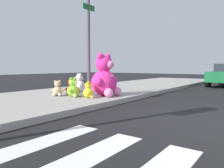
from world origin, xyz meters
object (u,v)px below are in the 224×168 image
(plush_yellow, at_px, (89,91))
(plush_tan, at_px, (57,90))
(plush_teal, at_px, (97,87))
(plush_white, at_px, (79,85))
(plush_lime, at_px, (74,89))
(sign_pole, at_px, (89,45))
(plush_pink_large, at_px, (105,79))
(plush_red, at_px, (71,89))

(plush_yellow, height_order, plush_tan, plush_tan)
(plush_teal, relative_size, plush_white, 0.68)
(plush_yellow, bearing_deg, plush_tan, 102.47)
(plush_lime, bearing_deg, sign_pole, -5.23)
(plush_pink_large, relative_size, plush_tan, 2.69)
(plush_teal, xyz_separation_m, plush_tan, (-1.52, 0.44, 0.02))
(plush_white, bearing_deg, plush_tan, -170.31)
(plush_teal, distance_m, plush_tan, 1.59)
(sign_pole, relative_size, plush_lime, 5.05)
(plush_red, distance_m, plush_white, 0.89)
(plush_red, bearing_deg, plush_tan, 155.22)
(plush_lime, xyz_separation_m, plush_teal, (1.39, 0.19, -0.06))
(plush_yellow, relative_size, plush_tan, 0.98)
(plush_pink_large, xyz_separation_m, plush_lime, (-0.81, 0.65, -0.31))
(plush_pink_large, bearing_deg, plush_red, 115.22)
(plush_red, distance_m, plush_yellow, 0.98)
(plush_red, relative_size, plush_white, 0.75)
(plush_white, bearing_deg, plush_yellow, -124.84)
(plush_red, distance_m, plush_tan, 0.47)
(sign_pole, xyz_separation_m, plush_red, (-0.37, 0.49, -1.48))
(plush_red, bearing_deg, sign_pole, -53.07)
(plush_white, xyz_separation_m, plush_tan, (-1.22, -0.21, -0.08))
(sign_pole, height_order, plush_white, sign_pole)
(plush_yellow, bearing_deg, plush_pink_large, -9.26)
(plush_pink_large, relative_size, plush_teal, 2.91)
(plush_tan, bearing_deg, plush_white, 9.69)
(plush_white, height_order, plush_tan, plush_white)
(plush_lime, relative_size, plush_teal, 1.31)
(plush_pink_large, distance_m, plush_red, 1.24)
(sign_pole, distance_m, plush_red, 1.60)
(plush_lime, distance_m, plush_white, 1.37)
(plush_teal, distance_m, plush_red, 1.12)
(plush_tan, bearing_deg, plush_yellow, -77.53)
(sign_pole, bearing_deg, plush_red, 126.93)
(plush_pink_large, xyz_separation_m, plush_teal, (0.59, 0.84, -0.37))
(plush_yellow, bearing_deg, plush_teal, 29.94)
(plush_lime, distance_m, plush_red, 0.52)
(plush_pink_large, xyz_separation_m, plush_yellow, (-0.68, 0.11, -0.36))
(plush_lime, relative_size, plush_red, 1.18)
(plush_red, height_order, plush_tan, plush_red)
(sign_pole, relative_size, plush_teal, 6.61)
(sign_pole, distance_m, plush_teal, 1.69)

